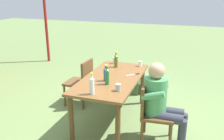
# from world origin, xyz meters

# --- Properties ---
(ground_plane) EXTENTS (24.00, 24.00, 0.00)m
(ground_plane) POSITION_xyz_m (0.00, 0.00, 0.00)
(ground_plane) COLOR #6B844C
(dining_table) EXTENTS (1.70, 0.84, 0.76)m
(dining_table) POSITION_xyz_m (0.00, 0.00, 0.66)
(dining_table) COLOR brown
(dining_table) RESTS_ON ground_plane
(chair_near_left) EXTENTS (0.48, 0.48, 0.87)m
(chair_near_left) POSITION_xyz_m (-0.39, -0.72, 0.49)
(chair_near_left) COLOR brown
(chair_near_left) RESTS_ON ground_plane
(chair_far_right) EXTENTS (0.46, 0.46, 0.87)m
(chair_far_right) POSITION_xyz_m (0.38, 0.72, 0.49)
(chair_far_right) COLOR brown
(chair_far_right) RESTS_ON ground_plane
(person_in_white_shirt) EXTENTS (0.47, 0.62, 1.18)m
(person_in_white_shirt) POSITION_xyz_m (-0.38, -0.83, 0.66)
(person_in_white_shirt) COLOR #4C935B
(person_in_white_shirt) RESTS_ON ground_plane
(bottle_blue) EXTENTS (0.06, 0.06, 0.25)m
(bottle_blue) POSITION_xyz_m (-0.18, 0.04, 0.87)
(bottle_blue) COLOR #2D56A3
(bottle_blue) RESTS_ON dining_table
(bottle_olive) EXTENTS (0.06, 0.06, 0.29)m
(bottle_olive) POSITION_xyz_m (0.52, 0.10, 0.88)
(bottle_olive) COLOR #566623
(bottle_olive) RESTS_ON dining_table
(bottle_clear) EXTENTS (0.06, 0.06, 0.30)m
(bottle_clear) POSITION_xyz_m (-0.72, 0.04, 0.89)
(bottle_clear) COLOR white
(bottle_clear) RESTS_ON dining_table
(bottle_green) EXTENTS (0.06, 0.06, 0.30)m
(bottle_green) POSITION_xyz_m (-0.31, -0.03, 0.89)
(bottle_green) COLOR #287A38
(bottle_green) RESTS_ON dining_table
(cup_glass) EXTENTS (0.07, 0.07, 0.12)m
(cup_glass) POSITION_xyz_m (0.74, 0.20, 0.82)
(cup_glass) COLOR silver
(cup_glass) RESTS_ON dining_table
(cup_steel) EXTENTS (0.08, 0.08, 0.10)m
(cup_steel) POSITION_xyz_m (-0.50, -0.26, 0.81)
(cup_steel) COLOR #B2B7BC
(cup_steel) RESTS_ON dining_table
(cup_white) EXTENTS (0.07, 0.07, 0.10)m
(cup_white) POSITION_xyz_m (0.71, -0.30, 0.81)
(cup_white) COLOR white
(cup_white) RESTS_ON dining_table
(table_knife) EXTENTS (0.17, 0.20, 0.01)m
(table_knife) POSITION_xyz_m (0.23, -0.30, 0.76)
(table_knife) COLOR silver
(table_knife) RESTS_ON dining_table
(backpack_by_near_side) EXTENTS (0.29, 0.25, 0.41)m
(backpack_by_near_side) POSITION_xyz_m (1.42, 0.30, 0.20)
(backpack_by_near_side) COLOR #2D4784
(backpack_by_near_side) RESTS_ON ground_plane
(backpack_by_far_side) EXTENTS (0.32, 0.21, 0.44)m
(backpack_by_far_side) POSITION_xyz_m (1.25, -0.13, 0.21)
(backpack_by_far_side) COLOR #47663D
(backpack_by_far_side) RESTS_ON ground_plane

